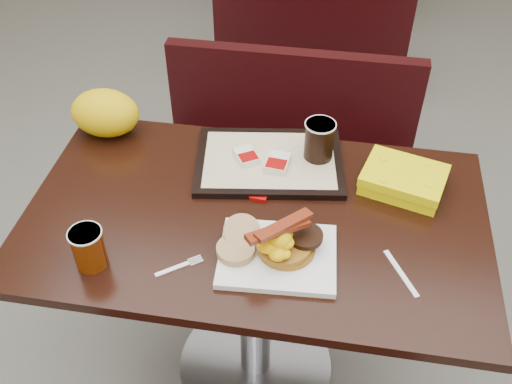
% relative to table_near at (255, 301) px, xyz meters
% --- Properties ---
extents(floor, '(6.00, 7.00, 0.01)m').
position_rel_table_near_xyz_m(floor, '(0.00, 0.00, -0.38)').
color(floor, slate).
rests_on(floor, ground).
extents(table_near, '(1.20, 0.70, 0.75)m').
position_rel_table_near_xyz_m(table_near, '(0.00, 0.00, 0.00)').
color(table_near, black).
rests_on(table_near, floor).
extents(bench_near_n, '(1.00, 0.46, 0.72)m').
position_rel_table_near_xyz_m(bench_near_n, '(0.00, 0.70, -0.02)').
color(bench_near_n, black).
rests_on(bench_near_n, floor).
extents(bench_far_s, '(1.00, 0.46, 0.72)m').
position_rel_table_near_xyz_m(bench_far_s, '(0.00, 1.90, -0.02)').
color(bench_far_s, black).
rests_on(bench_far_s, floor).
extents(platter, '(0.29, 0.24, 0.02)m').
position_rel_table_near_xyz_m(platter, '(0.08, -0.14, 0.38)').
color(platter, white).
rests_on(platter, table_near).
extents(pancake_stack, '(0.17, 0.17, 0.03)m').
position_rel_table_near_xyz_m(pancake_stack, '(0.10, -0.12, 0.41)').
color(pancake_stack, '#8F6117').
rests_on(pancake_stack, platter).
extents(sausage_patty, '(0.09, 0.09, 0.01)m').
position_rel_table_near_xyz_m(sausage_patty, '(0.14, -0.11, 0.43)').
color(sausage_patty, black).
rests_on(sausage_patty, pancake_stack).
extents(scrambled_eggs, '(0.11, 0.10, 0.05)m').
position_rel_table_near_xyz_m(scrambled_eggs, '(0.08, -0.15, 0.45)').
color(scrambled_eggs, '#FFDB05').
rests_on(scrambled_eggs, pancake_stack).
extents(bacon_strips, '(0.17, 0.16, 0.01)m').
position_rel_table_near_xyz_m(bacon_strips, '(0.08, -0.14, 0.48)').
color(bacon_strips, '#4C1505').
rests_on(bacon_strips, scrambled_eggs).
extents(muffin_bottom, '(0.10, 0.10, 0.02)m').
position_rel_table_near_xyz_m(muffin_bottom, '(-0.02, -0.15, 0.40)').
color(muffin_bottom, tan).
rests_on(muffin_bottom, platter).
extents(muffin_top, '(0.11, 0.11, 0.05)m').
position_rel_table_near_xyz_m(muffin_top, '(-0.02, -0.10, 0.41)').
color(muffin_top, tan).
rests_on(muffin_top, platter).
extents(coffee_cup_near, '(0.09, 0.09, 0.11)m').
position_rel_table_near_xyz_m(coffee_cup_near, '(-0.36, -0.23, 0.43)').
color(coffee_cup_near, '#873504').
rests_on(coffee_cup_near, table_near).
extents(fork, '(0.11, 0.09, 0.00)m').
position_rel_table_near_xyz_m(fork, '(-0.16, -0.22, 0.38)').
color(fork, white).
rests_on(fork, table_near).
extents(knife, '(0.08, 0.14, 0.00)m').
position_rel_table_near_xyz_m(knife, '(0.37, -0.14, 0.38)').
color(knife, white).
rests_on(knife, table_near).
extents(condiment_ketchup, '(0.05, 0.04, 0.01)m').
position_rel_table_near_xyz_m(condiment_ketchup, '(-0.00, 0.06, 0.38)').
color(condiment_ketchup, '#8C0504').
rests_on(condiment_ketchup, table_near).
extents(tray, '(0.45, 0.35, 0.02)m').
position_rel_table_near_xyz_m(tray, '(0.01, 0.20, 0.38)').
color(tray, black).
rests_on(tray, table_near).
extents(hashbrown_sleeve_left, '(0.09, 0.09, 0.02)m').
position_rel_table_near_xyz_m(hashbrown_sleeve_left, '(-0.06, 0.19, 0.40)').
color(hashbrown_sleeve_left, silver).
rests_on(hashbrown_sleeve_left, tray).
extents(hashbrown_sleeve_right, '(0.07, 0.09, 0.02)m').
position_rel_table_near_xyz_m(hashbrown_sleeve_right, '(0.03, 0.18, 0.41)').
color(hashbrown_sleeve_right, silver).
rests_on(hashbrown_sleeve_right, tray).
extents(coffee_cup_far, '(0.09, 0.09, 0.11)m').
position_rel_table_near_xyz_m(coffee_cup_far, '(0.14, 0.24, 0.45)').
color(coffee_cup_far, black).
rests_on(coffee_cup_far, tray).
extents(clamshell, '(0.25, 0.21, 0.06)m').
position_rel_table_near_xyz_m(clamshell, '(0.38, 0.17, 0.40)').
color(clamshell, '#E8D703').
rests_on(clamshell, table_near).
extents(paper_bag, '(0.21, 0.16, 0.14)m').
position_rel_table_near_xyz_m(paper_bag, '(-0.50, 0.28, 0.45)').
color(paper_bag, yellow).
rests_on(paper_bag, table_near).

